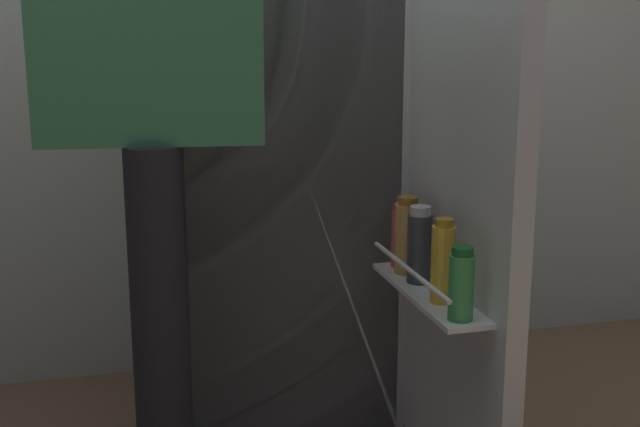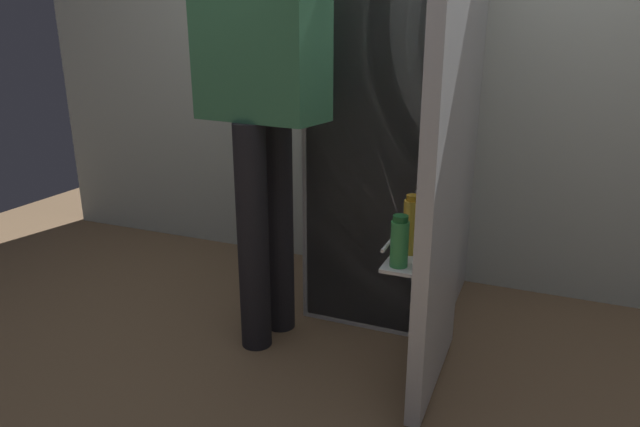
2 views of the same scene
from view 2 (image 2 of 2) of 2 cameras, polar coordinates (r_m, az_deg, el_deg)
The scene contains 4 objects.
ground_plane at distance 2.23m, azimuth 2.89°, elevation -14.53°, with size 5.71×5.71×0.00m, color brown.
kitchen_wall at distance 2.79m, azimuth 10.27°, elevation 18.80°, with size 4.40×0.10×2.50m, color beige.
refrigerator at distance 2.41m, azimuth 7.99°, elevation 8.57°, with size 0.65×1.23×1.63m.
person at distance 2.07m, azimuth -5.79°, elevation 14.84°, with size 0.59×0.85×1.78m.
Camera 2 is at (0.62, -1.78, 1.20)m, focal length 31.52 mm.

